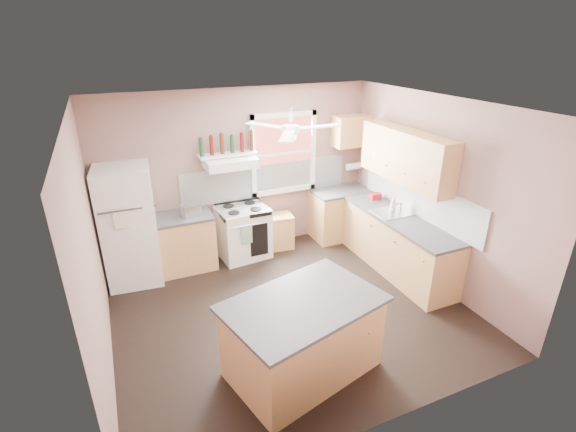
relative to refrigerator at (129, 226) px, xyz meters
name	(u,v)px	position (x,y,z in m)	size (l,w,h in m)	color
floor	(290,310)	(1.81, -1.66, -0.88)	(4.50, 4.50, 0.00)	black
ceiling	(291,107)	(1.81, -1.66, 1.82)	(4.50, 4.50, 0.00)	white
wall_back	(240,173)	(1.81, 0.36, 0.47)	(4.50, 0.05, 2.70)	#805F57
wall_right	(436,193)	(4.08, -1.66, 0.47)	(0.05, 4.00, 2.70)	#805F57
wall_left	(88,255)	(-0.47, -1.66, 0.47)	(0.05, 4.00, 2.70)	#805F57
backsplash_back	(267,180)	(2.26, 0.33, 0.29)	(2.90, 0.03, 0.55)	white
backsplash_right	(418,198)	(4.04, -1.36, 0.29)	(0.03, 2.60, 0.55)	white
window_view	(283,153)	(2.56, 0.32, 0.72)	(1.00, 0.02, 1.20)	maroon
window_frame	(284,154)	(2.56, 0.30, 0.72)	(1.16, 0.07, 1.36)	white
refrigerator	(129,226)	(0.00, 0.00, 0.00)	(0.75, 0.73, 1.77)	white
base_cabinet_left	(184,243)	(0.75, 0.04, -0.45)	(0.90, 0.60, 0.86)	tan
counter_left	(181,217)	(0.75, 0.04, 0.00)	(0.92, 0.62, 0.04)	#3D3D3F
toaster	(191,210)	(0.89, -0.04, 0.11)	(0.28, 0.16, 0.18)	silver
stove	(243,232)	(1.72, 0.04, -0.45)	(0.78, 0.64, 0.86)	white
range_hood	(230,163)	(1.58, 0.09, 0.74)	(0.78, 0.50, 0.14)	white
bottle_shelf	(228,154)	(1.58, 0.21, 0.84)	(0.90, 0.26, 0.03)	white
cart	(277,233)	(2.33, 0.09, -0.61)	(0.55, 0.36, 0.55)	tan
base_cabinet_corner	(340,214)	(3.56, 0.04, -0.45)	(1.00, 0.60, 0.86)	tan
base_cabinet_right	(397,245)	(3.76, -1.36, -0.45)	(0.60, 2.20, 0.86)	tan
counter_corner	(341,191)	(3.56, 0.04, 0.00)	(1.02, 0.62, 0.04)	#3D3D3F
counter_right	(400,219)	(3.75, -1.36, 0.00)	(0.62, 2.22, 0.04)	#3D3D3F
sink	(392,213)	(3.75, -1.16, 0.01)	(0.55, 0.45, 0.03)	silver
faucet	(401,207)	(3.91, -1.16, 0.09)	(0.03, 0.03, 0.14)	silver
upper_cabinet_right	(406,156)	(3.89, -1.16, 0.90)	(0.33, 1.80, 0.76)	tan
upper_cabinet_corner	(351,131)	(3.76, 0.17, 1.02)	(0.60, 0.33, 0.52)	tan
paper_towel	(353,166)	(3.88, 0.20, 0.37)	(0.12, 0.12, 0.26)	white
island	(303,338)	(1.49, -2.71, -0.45)	(1.52, 0.96, 0.86)	tan
island_top	(303,303)	(1.49, -2.71, 0.00)	(1.61, 1.05, 0.04)	#3D3D3F
ceiling_fan_hub	(291,129)	(1.81, -1.66, 1.57)	(0.20, 0.20, 0.08)	white
soap_bottle	(393,204)	(3.79, -1.12, 0.14)	(0.10, 0.10, 0.25)	silver
red_caddy	(375,196)	(3.85, -0.57, 0.07)	(0.18, 0.12, 0.10)	red
wine_bottles	(227,144)	(1.59, 0.21, 1.00)	(0.86, 0.06, 0.31)	#143819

